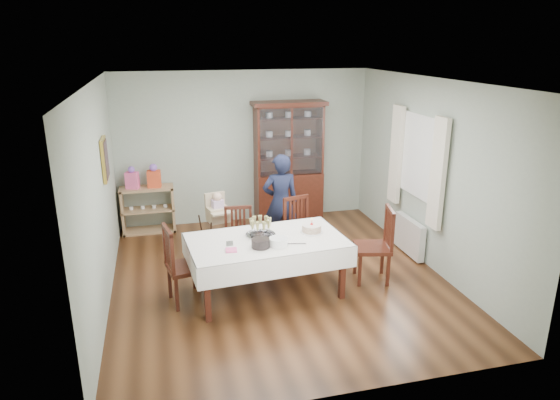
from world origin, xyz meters
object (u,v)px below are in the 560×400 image
object	(u,v)px
dining_table	(267,266)
chair_far_right	(302,244)
chair_end_left	(186,280)
champagne_tray	(260,230)
chair_far_left	(240,253)
chair_end_right	(373,259)
woman	(280,203)
birthday_cake	(312,229)
gift_bag_pink	(132,179)
china_cabinet	(289,161)
sideboard	(148,209)
gift_bag_orange	(154,177)
high_chair	(219,229)

from	to	relation	value
dining_table	chair_far_right	distance (m)	1.06
chair_end_left	champagne_tray	bearing A→B (deg)	-94.44
chair_far_left	chair_end_right	distance (m)	1.89
chair_end_right	woman	distance (m)	1.74
chair_far_left	birthday_cake	world-z (taller)	birthday_cake
champagne_tray	gift_bag_pink	world-z (taller)	gift_bag_pink
dining_table	champagne_tray	bearing A→B (deg)	109.81
woman	china_cabinet	bearing A→B (deg)	-109.06
sideboard	birthday_cake	world-z (taller)	birthday_cake
chair_end_left	gift_bag_pink	size ratio (longest dim) A/B	2.67
dining_table	sideboard	xyz separation A→B (m)	(-1.50, 2.67, 0.02)
birthday_cake	champagne_tray	bearing A→B (deg)	175.60
chair_end_left	chair_end_right	xyz separation A→B (m)	(2.55, -0.01, 0.00)
dining_table	chair_end_right	world-z (taller)	chair_end_right
chair_end_right	champagne_tray	world-z (taller)	chair_end_right
gift_bag_orange	chair_far_right	bearing A→B (deg)	-42.06
chair_far_right	gift_bag_pink	world-z (taller)	gift_bag_pink
high_chair	gift_bag_pink	size ratio (longest dim) A/B	2.52
chair_end_left	woman	bearing A→B (deg)	-60.22
chair_end_left	gift_bag_pink	distance (m)	2.79
champagne_tray	gift_bag_orange	distance (m)	2.83
champagne_tray	gift_bag_pink	xyz separation A→B (m)	(-1.67, 2.51, 0.13)
high_chair	gift_bag_orange	distance (m)	1.58
chair_end_left	sideboard	bearing A→B (deg)	-1.03
gift_bag_pink	champagne_tray	bearing A→B (deg)	-56.36
chair_end_left	birthday_cake	xyz separation A→B (m)	(1.67, 0.06, 0.51)
dining_table	woman	size ratio (longest dim) A/B	1.35
chair_far_right	gift_bag_orange	distance (m)	2.87
gift_bag_pink	gift_bag_orange	size ratio (longest dim) A/B	0.95
chair_far_left	woman	distance (m)	1.10
china_cabinet	woman	distance (m)	1.40
birthday_cake	chair_end_right	bearing A→B (deg)	-4.49
sideboard	chair_far_left	bearing A→B (deg)	-56.32
gift_bag_orange	dining_table	bearing A→B (deg)	-62.78
birthday_cake	gift_bag_orange	xyz separation A→B (m)	(-1.99, 2.56, 0.17)
sideboard	birthday_cake	xyz separation A→B (m)	(2.13, -2.58, 0.41)
china_cabinet	chair_end_right	bearing A→B (deg)	-79.08
sideboard	chair_far_right	size ratio (longest dim) A/B	0.91
chair_far_left	chair_far_right	bearing A→B (deg)	7.25
woman	gift_bag_orange	xyz separation A→B (m)	(-1.89, 1.27, 0.21)
chair_far_left	chair_end_left	xyz separation A→B (m)	(-0.81, -0.73, 0.03)
chair_far_right	champagne_tray	size ratio (longest dim) A/B	2.52
dining_table	chair_far_left	distance (m)	0.80
china_cabinet	chair_end_right	size ratio (longest dim) A/B	2.09
chair_end_left	birthday_cake	distance (m)	1.75
chair_far_right	gift_bag_orange	xyz separation A→B (m)	(-2.07, 1.87, 0.69)
high_chair	chair_far_right	bearing A→B (deg)	-45.89
chair_far_left	woman	xyz separation A→B (m)	(0.76, 0.62, 0.50)
gift_bag_pink	gift_bag_orange	world-z (taller)	gift_bag_orange
sideboard	chair_end_left	size ratio (longest dim) A/B	0.88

